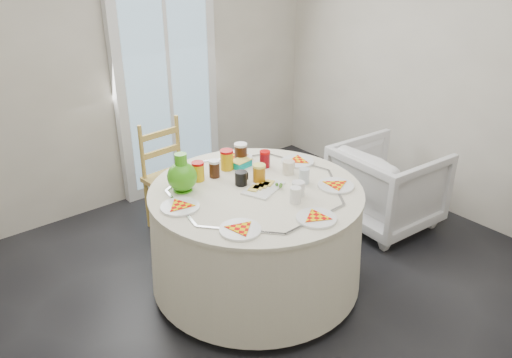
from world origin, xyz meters
TOP-DOWN VIEW (x-y plane):
  - floor at (0.00, 0.00)m, footprint 4.00×4.00m
  - wall_back at (0.00, 2.00)m, footprint 4.00×0.02m
  - wall_right at (2.00, 0.00)m, footprint 0.02×4.00m
  - glass_door at (0.40, 1.95)m, footprint 1.00×0.08m
  - table at (0.05, 0.28)m, footprint 1.40×1.40m
  - wooden_chair at (0.03, 1.28)m, footprint 0.43×0.41m
  - armchair at (1.39, 0.23)m, footprint 0.74×0.78m
  - place_settings at (0.05, 0.28)m, footprint 1.53×1.53m
  - jar_cluster at (0.06, 0.56)m, footprint 0.57×0.34m
  - butter_tub at (0.18, 0.61)m, footprint 0.15×0.12m
  - green_pitcher at (-0.32, 0.56)m, footprint 0.21×0.21m
  - cheese_platter at (0.08, 0.25)m, footprint 0.32×0.27m
  - mugs_glasses at (0.19, 0.27)m, footprint 0.79×0.79m

SIDE VIEW (x-z plane):
  - floor at x=0.00m, z-range 0.00..0.00m
  - table at x=0.05m, z-range 0.02..0.73m
  - armchair at x=1.39m, z-range 0.01..0.77m
  - wooden_chair at x=0.03m, z-range 0.02..0.92m
  - place_settings at x=0.05m, z-range 0.76..0.78m
  - cheese_platter at x=0.08m, z-range 0.75..0.79m
  - butter_tub at x=0.18m, z-range 0.76..0.81m
  - mugs_glasses at x=0.19m, z-range 0.75..0.87m
  - jar_cluster at x=0.06m, z-range 0.74..0.90m
  - green_pitcher at x=-0.32m, z-range 0.75..0.99m
  - glass_door at x=0.40m, z-range 0.00..2.10m
  - wall_back at x=0.00m, z-range 0.00..2.60m
  - wall_right at x=2.00m, z-range 0.00..2.60m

